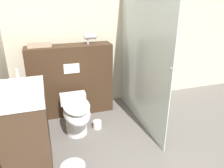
% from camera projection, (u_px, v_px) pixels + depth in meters
% --- Properties ---
extents(wall_back, '(8.00, 0.06, 2.50)m').
position_uv_depth(wall_back, '(93.00, 29.00, 3.41)').
color(wall_back, beige).
rests_on(wall_back, ground_plane).
extents(partition_panel, '(1.23, 0.30, 1.08)m').
position_uv_depth(partition_panel, '(71.00, 80.00, 3.32)').
color(partition_panel, '#3D2819').
rests_on(partition_panel, ground_plane).
extents(shower_glass, '(0.04, 1.54, 2.18)m').
position_uv_depth(shower_glass, '(142.00, 48.00, 2.89)').
color(shower_glass, silver).
rests_on(shower_glass, ground_plane).
extents(toilet, '(0.35, 0.67, 0.49)m').
position_uv_depth(toilet, '(76.00, 114.00, 2.84)').
color(toilet, white).
rests_on(toilet, ground_plane).
extents(sink_vanity, '(0.46, 0.53, 1.09)m').
position_uv_depth(sink_vanity, '(25.00, 129.00, 2.23)').
color(sink_vanity, '#473323').
rests_on(sink_vanity, ground_plane).
extents(hair_drier, '(0.20, 0.08, 0.15)m').
position_uv_depth(hair_drier, '(91.00, 37.00, 3.14)').
color(hair_drier, '#B7B7BC').
rests_on(hair_drier, partition_panel).
extents(folded_towel, '(0.32, 0.13, 0.08)m').
position_uv_depth(folded_towel, '(39.00, 44.00, 3.00)').
color(folded_towel, tan).
rests_on(folded_towel, partition_panel).
extents(spare_toilet_roll, '(0.12, 0.12, 0.11)m').
position_uv_depth(spare_toilet_roll, '(97.00, 125.00, 3.07)').
color(spare_toilet_roll, white).
rests_on(spare_toilet_roll, ground_plane).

